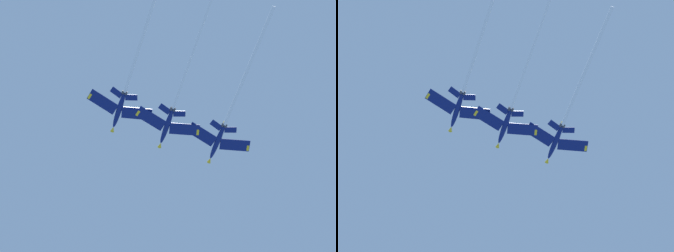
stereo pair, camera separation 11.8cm
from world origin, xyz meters
The scene contains 3 objects.
jet_inner_left centered at (30.81, 1.12, 132.89)m, with size 28.12×43.73×10.10m.
jet_centre centered at (18.17, -6.74, 132.88)m, with size 29.26×47.83×10.61m.
jet_inner_right centered at (3.00, -12.33, 132.73)m, with size 28.01×44.58×10.18m.
Camera 2 is at (17.16, 18.38, 1.55)m, focal length 49.10 mm.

